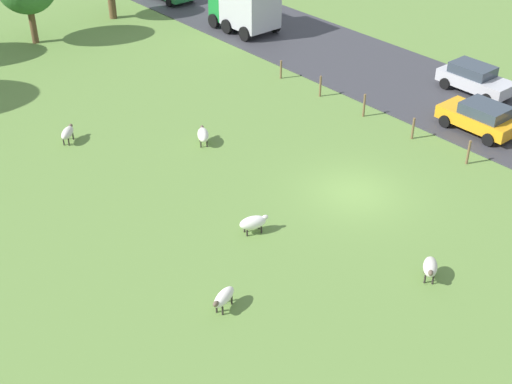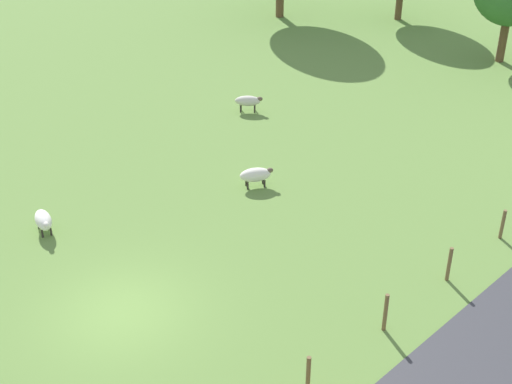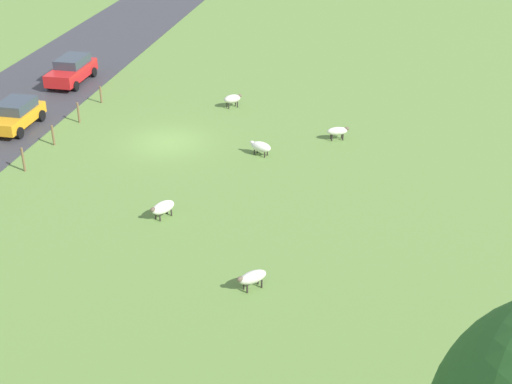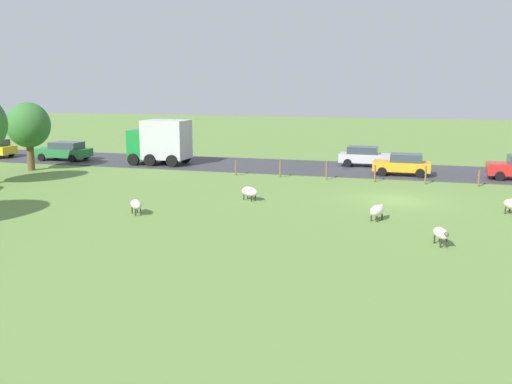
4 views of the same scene
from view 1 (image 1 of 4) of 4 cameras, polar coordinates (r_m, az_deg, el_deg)
name	(u,v)px [view 1 (image 1 of 4)]	position (r m, az deg, el deg)	size (l,w,h in m)	color
ground_plane	(354,193)	(31.60, 7.87, -0.08)	(160.00, 160.00, 0.00)	olive
road_strip	(499,119)	(39.62, 18.89, 5.55)	(8.00, 80.00, 0.06)	#38383D
sheep_0	(430,267)	(26.96, 13.79, -5.87)	(1.16, 1.07, 0.81)	beige
sheep_1	(253,222)	(28.58, -0.22, -2.46)	(1.28, 0.86, 0.75)	white
sheep_2	(203,135)	(35.05, -4.27, 4.60)	(1.08, 1.29, 0.77)	silver
sheep_3	(68,133)	(36.31, -14.87, 4.61)	(1.17, 1.14, 0.76)	beige
sheep_4	(224,297)	(24.98, -2.61, -8.43)	(1.26, 0.82, 0.74)	silver
fence_post_1	(468,152)	(34.63, 16.66, 3.07)	(0.12, 0.12, 1.22)	brown
fence_post_2	(413,128)	(36.25, 12.47, 5.00)	(0.12, 0.12, 1.13)	brown
fence_post_3	(364,105)	(38.03, 8.66, 6.88)	(0.12, 0.12, 1.27)	brown
fence_post_4	(320,86)	(40.04, 5.18, 8.44)	(0.12, 0.12, 1.22)	brown
fence_post_5	(281,70)	(42.22, 2.01, 9.78)	(0.12, 0.12, 1.11)	brown
truck_0	(245,3)	(49.24, -0.86, 14.88)	(2.90, 4.64, 3.57)	#197F33
car_1	(475,78)	(42.03, 17.13, 8.70)	(1.97, 4.21, 1.56)	#B7B7BC
car_2	(480,117)	(37.62, 17.52, 5.77)	(2.07, 3.98, 1.53)	orange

